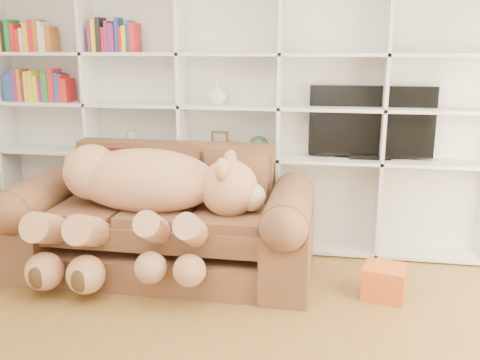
% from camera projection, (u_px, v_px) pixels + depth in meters
% --- Properties ---
extents(wall_back, '(5.00, 0.02, 2.70)m').
position_uv_depth(wall_back, '(235.00, 98.00, 4.91)').
color(wall_back, silver).
rests_on(wall_back, floor).
extents(bookshelf, '(4.43, 0.35, 2.40)m').
position_uv_depth(bookshelf, '(206.00, 104.00, 4.83)').
color(bookshelf, silver).
rests_on(bookshelf, floor).
extents(sofa, '(2.41, 1.04, 1.02)m').
position_uv_depth(sofa, '(164.00, 226.00, 4.39)').
color(sofa, brown).
rests_on(sofa, floor).
extents(teddy_bear, '(1.72, 0.97, 1.00)m').
position_uv_depth(teddy_bear, '(143.00, 196.00, 4.14)').
color(teddy_bear, tan).
rests_on(teddy_bear, sofa).
extents(throw_pillow, '(0.48, 0.28, 0.49)m').
position_uv_depth(throw_pillow, '(111.00, 175.00, 4.55)').
color(throw_pillow, '#5E1210').
rests_on(throw_pillow, sofa).
extents(gift_box, '(0.35, 0.34, 0.24)m').
position_uv_depth(gift_box, '(384.00, 282.00, 3.97)').
color(gift_box, '#D1571B').
rests_on(gift_box, floor).
extents(tv, '(1.06, 0.18, 0.63)m').
position_uv_depth(tv, '(371.00, 123.00, 4.61)').
color(tv, black).
rests_on(tv, bookshelf).
extents(picture_frame, '(0.16, 0.05, 0.20)m').
position_uv_depth(picture_frame, '(220.00, 142.00, 4.83)').
color(picture_frame, '#52381C').
rests_on(picture_frame, bookshelf).
extents(green_vase, '(0.18, 0.18, 0.18)m').
position_uv_depth(green_vase, '(259.00, 146.00, 4.78)').
color(green_vase, '#2C5532').
rests_on(green_vase, bookshelf).
extents(figurine_tall, '(0.11, 0.11, 0.18)m').
position_uv_depth(figurine_tall, '(131.00, 141.00, 4.98)').
color(figurine_tall, beige).
rests_on(figurine_tall, bookshelf).
extents(figurine_short, '(0.09, 0.09, 0.12)m').
position_uv_depth(figurine_short, '(135.00, 144.00, 4.98)').
color(figurine_short, beige).
rests_on(figurine_short, bookshelf).
extents(snow_globe, '(0.11, 0.11, 0.11)m').
position_uv_depth(snow_globe, '(170.00, 146.00, 4.92)').
color(snow_globe, silver).
rests_on(snow_globe, bookshelf).
extents(shelf_vase, '(0.20, 0.20, 0.20)m').
position_uv_depth(shelf_vase, '(217.00, 93.00, 4.73)').
color(shelf_vase, silver).
rests_on(shelf_vase, bookshelf).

